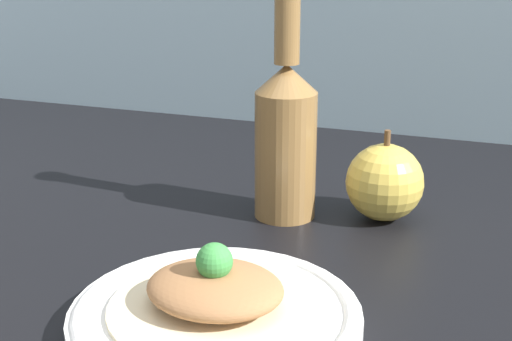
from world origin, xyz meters
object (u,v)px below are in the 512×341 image
(plated_food, at_px, (215,292))
(apple, at_px, (385,182))
(plate, at_px, (216,317))
(cider_bottle, at_px, (286,131))

(plated_food, bearing_deg, apple, 73.23)
(plate, relative_size, cider_bottle, 0.87)
(plated_food, relative_size, apple, 1.68)
(plate, bearing_deg, apple, 73.23)
(cider_bottle, bearing_deg, plate, -85.10)
(plated_food, xyz_separation_m, apple, (0.08, 0.28, 0.01))
(plated_food, xyz_separation_m, cider_bottle, (-0.02, 0.25, 0.06))
(cider_bottle, bearing_deg, apple, 14.45)
(apple, bearing_deg, cider_bottle, -165.55)
(plated_food, height_order, cider_bottle, cider_bottle)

